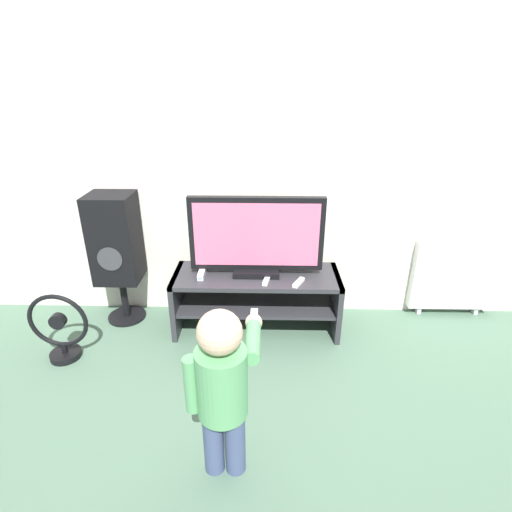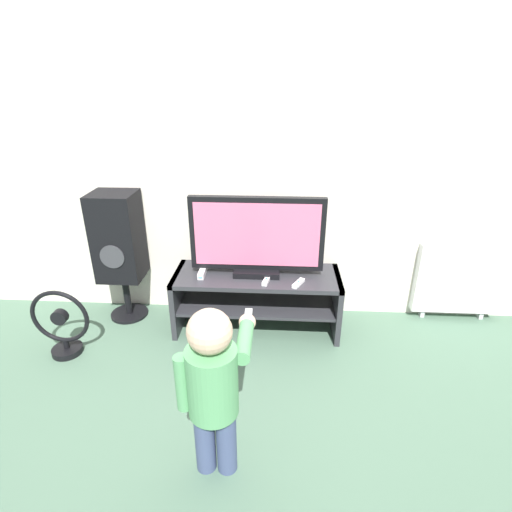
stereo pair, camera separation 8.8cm
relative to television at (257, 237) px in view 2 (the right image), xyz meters
name	(u,v)px [view 2 (the right image)]	position (x,y,z in m)	size (l,w,h in m)	color
ground_plane	(255,344)	(0.00, -0.23, -0.70)	(16.00, 16.00, 0.00)	#4C6B56
wall_back	(259,138)	(0.00, 0.27, 0.60)	(10.00, 0.06, 2.60)	silver
tv_stand	(257,292)	(0.00, -0.02, -0.41)	(1.15, 0.42, 0.43)	#2D2D33
television	(257,237)	(0.00, 0.00, 0.00)	(0.90, 0.20, 0.55)	black
game_console	(203,271)	(-0.37, -0.03, -0.25)	(0.04, 0.19, 0.04)	white
remote_primary	(298,283)	(0.28, -0.15, -0.26)	(0.09, 0.13, 0.03)	white
remote_secondary	(266,280)	(0.07, -0.12, -0.26)	(0.06, 0.13, 0.03)	white
child	(213,381)	(-0.11, -1.17, -0.19)	(0.33, 0.48, 0.85)	#3F4C72
speaker_tower	(118,240)	(-0.99, 0.08, -0.07)	(0.31, 0.29, 0.96)	black
floor_fan	(62,326)	(-1.24, -0.40, -0.48)	(0.38, 0.19, 0.47)	black
radiator	(459,279)	(1.47, 0.20, -0.37)	(0.62, 0.08, 0.59)	white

